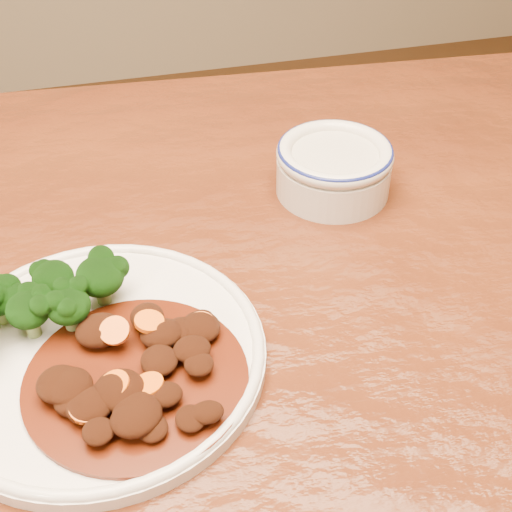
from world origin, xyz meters
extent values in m
cube|color=#53240E|center=(0.00, 0.00, 0.73)|extent=(1.56, 1.01, 0.04)
cylinder|color=silver|center=(-0.07, -0.05, 0.76)|extent=(0.28, 0.28, 0.01)
torus|color=silver|center=(-0.07, -0.05, 0.76)|extent=(0.28, 0.28, 0.01)
cylinder|color=olive|center=(-0.14, 0.01, 0.77)|extent=(0.01, 0.01, 0.02)
cylinder|color=olive|center=(-0.08, -0.02, 0.77)|extent=(0.01, 0.01, 0.02)
ellipsoid|color=black|center=(-0.08, -0.02, 0.79)|extent=(0.04, 0.04, 0.03)
cylinder|color=olive|center=(-0.10, 0.02, 0.77)|extent=(0.01, 0.01, 0.02)
ellipsoid|color=black|center=(-0.10, 0.02, 0.79)|extent=(0.04, 0.04, 0.03)
cylinder|color=olive|center=(-0.12, -0.02, 0.77)|extent=(0.01, 0.01, 0.02)
ellipsoid|color=black|center=(-0.12, -0.02, 0.79)|extent=(0.04, 0.04, 0.03)
cylinder|color=olive|center=(-0.06, 0.01, 0.77)|extent=(0.01, 0.01, 0.02)
ellipsoid|color=black|center=(-0.06, 0.01, 0.79)|extent=(0.04, 0.04, 0.03)
cylinder|color=#4C1608|center=(-0.04, -0.09, 0.76)|extent=(0.18, 0.18, 0.00)
ellipsoid|color=black|center=(0.01, -0.14, 0.78)|extent=(0.02, 0.02, 0.01)
ellipsoid|color=black|center=(-0.10, -0.09, 0.78)|extent=(0.04, 0.04, 0.02)
ellipsoid|color=black|center=(-0.04, -0.14, 0.78)|extent=(0.04, 0.03, 0.02)
ellipsoid|color=black|center=(-0.01, -0.06, 0.78)|extent=(0.04, 0.03, 0.02)
ellipsoid|color=black|center=(-0.06, -0.04, 0.78)|extent=(0.04, 0.04, 0.02)
ellipsoid|color=black|center=(-0.02, -0.12, 0.78)|extent=(0.03, 0.02, 0.01)
ellipsoid|color=black|center=(-0.02, -0.03, 0.78)|extent=(0.03, 0.03, 0.01)
ellipsoid|color=black|center=(-0.08, -0.11, 0.77)|extent=(0.04, 0.03, 0.02)
ellipsoid|color=black|center=(0.01, -0.10, 0.78)|extent=(0.02, 0.03, 0.01)
ellipsoid|color=black|center=(-0.01, -0.06, 0.78)|extent=(0.03, 0.03, 0.02)
ellipsoid|color=black|center=(-0.03, -0.15, 0.77)|extent=(0.02, 0.03, 0.01)
ellipsoid|color=black|center=(0.00, -0.05, 0.77)|extent=(0.03, 0.03, 0.02)
ellipsoid|color=black|center=(-0.02, -0.08, 0.78)|extent=(0.03, 0.03, 0.01)
ellipsoid|color=black|center=(0.01, -0.08, 0.78)|extent=(0.03, 0.03, 0.02)
ellipsoid|color=black|center=(0.02, -0.06, 0.77)|extent=(0.03, 0.04, 0.02)
ellipsoid|color=black|center=(-0.08, -0.12, 0.78)|extent=(0.04, 0.03, 0.02)
ellipsoid|color=black|center=(-0.04, -0.13, 0.78)|extent=(0.04, 0.04, 0.02)
ellipsoid|color=black|center=(0.02, -0.05, 0.78)|extent=(0.02, 0.02, 0.01)
ellipsoid|color=black|center=(-0.07, -0.14, 0.78)|extent=(0.02, 0.02, 0.01)
ellipsoid|color=black|center=(-0.05, -0.11, 0.78)|extent=(0.04, 0.04, 0.02)
ellipsoid|color=black|center=(0.00, -0.14, 0.77)|extent=(0.02, 0.02, 0.01)
ellipsoid|color=black|center=(-0.09, -0.10, 0.78)|extent=(0.04, 0.04, 0.02)
ellipsoid|color=black|center=(-0.03, -0.12, 0.77)|extent=(0.03, 0.02, 0.01)
cylinder|color=#E75B0C|center=(-0.06, -0.11, 0.78)|extent=(0.03, 0.03, 0.01)
cylinder|color=#E75B0C|center=(-0.03, -0.11, 0.78)|extent=(0.03, 0.03, 0.01)
cylinder|color=#E75B0C|center=(0.02, -0.05, 0.78)|extent=(0.03, 0.03, 0.01)
cylinder|color=#E75B0C|center=(-0.06, -0.11, 0.78)|extent=(0.03, 0.03, 0.01)
cylinder|color=#E75B0C|center=(-0.05, -0.05, 0.78)|extent=(0.03, 0.03, 0.02)
cylinder|color=#E75B0C|center=(-0.02, -0.05, 0.78)|extent=(0.03, 0.03, 0.01)
cylinder|color=#E75B0C|center=(-0.08, -0.12, 0.78)|extent=(0.03, 0.03, 0.01)
cylinder|color=beige|center=(0.20, 0.14, 0.77)|extent=(0.12, 0.12, 0.04)
cylinder|color=beige|center=(0.20, 0.14, 0.79)|extent=(0.09, 0.09, 0.01)
torus|color=beige|center=(0.20, 0.14, 0.80)|extent=(0.13, 0.13, 0.02)
torus|color=navy|center=(0.20, 0.14, 0.80)|extent=(0.12, 0.12, 0.01)
camera|label=1|loc=(-0.04, -0.47, 1.20)|focal=50.00mm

